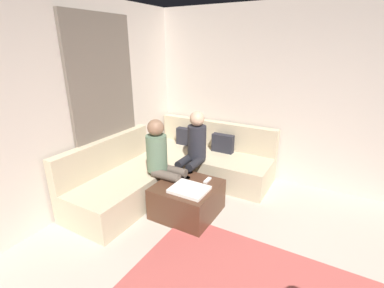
{
  "coord_description": "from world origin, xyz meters",
  "views": [
    {
      "loc": [
        0.07,
        -1.38,
        2.11
      ],
      "look_at": [
        -1.63,
        1.63,
        0.85
      ],
      "focal_mm": 25.56,
      "sensor_mm": 36.0,
      "label": 1
    }
  ],
  "objects_px": {
    "sectional_couch": "(175,169)",
    "ottoman": "(187,199)",
    "person_on_couch_back": "(194,148)",
    "game_remote": "(207,180)",
    "coffee_mug": "(180,172)",
    "person_on_couch_side": "(163,159)"
  },
  "relations": [
    {
      "from": "sectional_couch",
      "to": "ottoman",
      "type": "height_order",
      "value": "sectional_couch"
    },
    {
      "from": "sectional_couch",
      "to": "person_on_couch_side",
      "type": "xyz_separation_m",
      "value": [
        0.15,
        -0.51,
        0.38
      ]
    },
    {
      "from": "sectional_couch",
      "to": "game_remote",
      "type": "xyz_separation_m",
      "value": [
        0.75,
        -0.36,
        0.15
      ]
    },
    {
      "from": "ottoman",
      "to": "person_on_couch_side",
      "type": "height_order",
      "value": "person_on_couch_side"
    },
    {
      "from": "person_on_couch_back",
      "to": "person_on_couch_side",
      "type": "xyz_separation_m",
      "value": [
        -0.16,
        -0.56,
        0.0
      ]
    },
    {
      "from": "coffee_mug",
      "to": "person_on_couch_back",
      "type": "height_order",
      "value": "person_on_couch_back"
    },
    {
      "from": "person_on_couch_back",
      "to": "person_on_couch_side",
      "type": "height_order",
      "value": "same"
    },
    {
      "from": "sectional_couch",
      "to": "person_on_couch_back",
      "type": "distance_m",
      "value": 0.49
    },
    {
      "from": "sectional_couch",
      "to": "coffee_mug",
      "type": "xyz_separation_m",
      "value": [
        0.35,
        -0.4,
        0.19
      ]
    },
    {
      "from": "sectional_couch",
      "to": "person_on_couch_side",
      "type": "distance_m",
      "value": 0.65
    },
    {
      "from": "ottoman",
      "to": "game_remote",
      "type": "relative_size",
      "value": 5.07
    },
    {
      "from": "coffee_mug",
      "to": "person_on_couch_side",
      "type": "bearing_deg",
      "value": -151.65
    },
    {
      "from": "game_remote",
      "to": "coffee_mug",
      "type": "bearing_deg",
      "value": -174.29
    },
    {
      "from": "game_remote",
      "to": "person_on_couch_back",
      "type": "xyz_separation_m",
      "value": [
        -0.44,
        0.41,
        0.23
      ]
    },
    {
      "from": "person_on_couch_back",
      "to": "sectional_couch",
      "type": "bearing_deg",
      "value": 10.08
    },
    {
      "from": "coffee_mug",
      "to": "ottoman",
      "type": "bearing_deg",
      "value": -39.29
    },
    {
      "from": "sectional_couch",
      "to": "person_on_couch_back",
      "type": "xyz_separation_m",
      "value": [
        0.31,
        0.06,
        0.38
      ]
    },
    {
      "from": "coffee_mug",
      "to": "person_on_couch_back",
      "type": "xyz_separation_m",
      "value": [
        -0.04,
        0.45,
        0.19
      ]
    },
    {
      "from": "coffee_mug",
      "to": "game_remote",
      "type": "distance_m",
      "value": 0.4
    },
    {
      "from": "ottoman",
      "to": "person_on_couch_back",
      "type": "relative_size",
      "value": 0.63
    },
    {
      "from": "person_on_couch_back",
      "to": "game_remote",
      "type": "bearing_deg",
      "value": 136.54
    },
    {
      "from": "person_on_couch_back",
      "to": "person_on_couch_side",
      "type": "distance_m",
      "value": 0.59
    }
  ]
}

